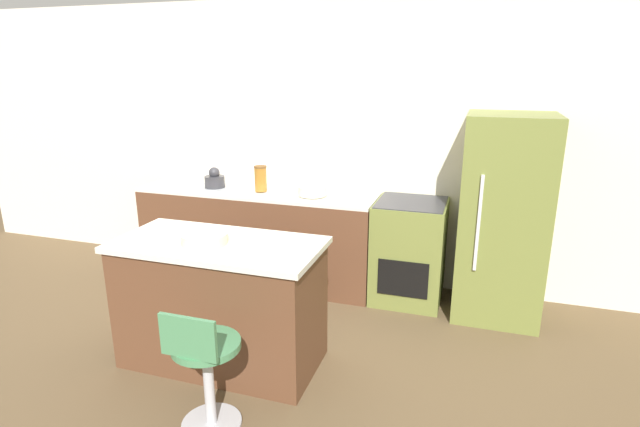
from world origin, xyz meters
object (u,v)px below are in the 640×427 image
(oven_range, at_px, (409,251))
(mixing_bowl, at_px, (312,191))
(refrigerator, at_px, (503,218))
(stool_chair, at_px, (205,369))
(kettle, at_px, (215,180))

(oven_range, bearing_deg, mixing_bowl, -177.11)
(refrigerator, distance_m, stool_chair, 2.59)
(stool_chair, distance_m, kettle, 2.33)
(refrigerator, height_order, kettle, refrigerator)
(kettle, height_order, mixing_bowl, kettle)
(refrigerator, relative_size, kettle, 8.50)
(refrigerator, xyz_separation_m, mixing_bowl, (-1.62, -0.01, 0.11))
(mixing_bowl, bearing_deg, oven_range, 2.89)
(kettle, bearing_deg, mixing_bowl, 0.00)
(refrigerator, distance_m, mixing_bowl, 1.62)
(stool_chair, bearing_deg, kettle, 117.27)
(stool_chair, height_order, kettle, kettle)
(oven_range, relative_size, kettle, 4.59)
(oven_range, relative_size, mixing_bowl, 3.46)
(stool_chair, bearing_deg, refrigerator, 52.09)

